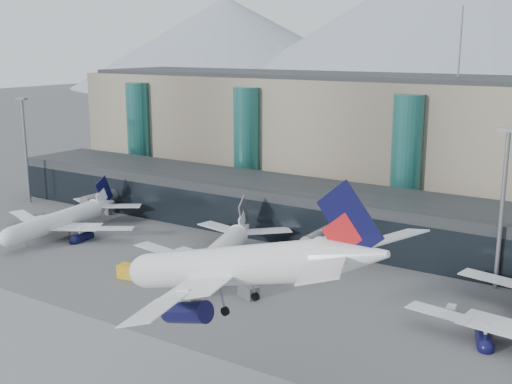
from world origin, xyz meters
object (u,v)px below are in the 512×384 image
lightmast_left (25,144)px  veh_f (38,220)px  veh_b (226,252)px  veh_h (131,272)px  jet_parked_mid (223,244)px  hero_jet (249,258)px  veh_c (248,291)px  veh_g (451,310)px  jet_parked_left (68,213)px  lightmast_mid (503,200)px

lightmast_left → veh_f: 25.73m
veh_b → veh_h: bearing=152.7°
jet_parked_mid → veh_h: jet_parked_mid is taller
hero_jet → veh_c: size_ratio=9.69×
lightmast_left → veh_h: bearing=-23.5°
veh_g → jet_parked_left: bearing=-95.7°
hero_jet → veh_f: (-79.54, 37.21, -16.82)m
jet_parked_mid → veh_g: (39.26, 1.66, -3.66)m
veh_c → veh_b: bearing=156.4°
veh_b → hero_jet: bearing=-148.6°
lightmast_mid → jet_parked_left: (-81.48, -15.63, -10.29)m
lightmast_mid → jet_parked_mid: 46.12m
veh_g → veh_h: size_ratio=0.52×
jet_parked_left → veh_b: 36.82m
jet_parked_mid → veh_c: size_ratio=9.99×
jet_parked_left → veh_c: (50.49, -8.86, -3.15)m
lightmast_mid → veh_f: lightmast_mid is taller
hero_jet → jet_parked_left: hero_jet is taller
lightmast_left → veh_g: 108.52m
jet_parked_left → veh_f: jet_parked_left is taller
veh_f → veh_h: bearing=-134.7°
jet_parked_left → veh_h: 32.28m
veh_b → veh_g: 42.44m
lightmast_mid → veh_f: size_ratio=6.96×
lightmast_left → veh_c: 82.98m
jet_parked_left → jet_parked_mid: bearing=-97.0°
lightmast_left → veh_f: bearing=-33.8°
lightmast_left → hero_jet: 109.63m
jet_parked_left → veh_b: jet_parked_left is taller
hero_jet → veh_f: hero_jet is taller
lightmast_left → lightmast_mid: same height
veh_b → veh_c: (14.22, -14.16, 0.31)m
lightmast_left → jet_parked_left: 32.85m
veh_b → lightmast_left: bearing=76.8°
veh_b → veh_g: size_ratio=1.08×
veh_c → veh_f: size_ratio=0.96×
veh_b → veh_g: bearing=-101.6°
hero_jet → jet_parked_mid: size_ratio=0.97×
lightmast_mid → veh_g: bearing=-101.8°
veh_h → veh_g: bearing=6.7°
jet_parked_left → veh_g: jet_parked_left is taller
veh_f → veh_h: veh_h is taller
lightmast_left → lightmast_mid: 110.04m
veh_h → jet_parked_mid: bearing=42.8°
lightmast_left → veh_c: lightmast_left is taller
lightmast_left → jet_parked_mid: bearing=-10.6°
veh_b → veh_f: (-46.55, -4.89, 0.36)m
hero_jet → veh_f: bearing=160.6°
hero_jet → jet_parked_mid: 49.36m
veh_f → veh_g: 88.84m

